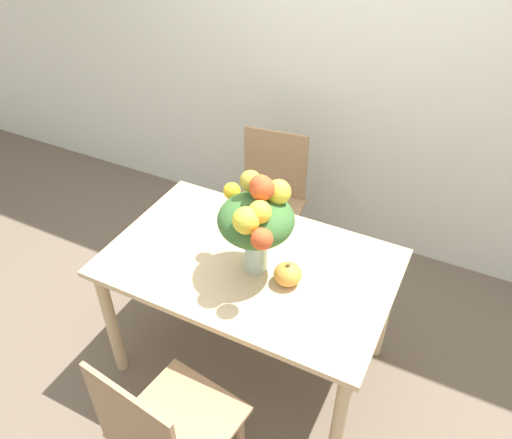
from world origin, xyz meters
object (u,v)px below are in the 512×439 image
at_px(flower_vase, 256,219).
at_px(pumpkin, 288,274).
at_px(dining_chair_near_window, 268,203).
at_px(dining_chair_far_side, 167,433).

xyz_separation_m(flower_vase, pumpkin, (0.16, -0.02, -0.24)).
bearing_deg(flower_vase, dining_chair_near_window, 111.87).
bearing_deg(dining_chair_near_window, flower_vase, -75.72).
relative_size(flower_vase, pumpkin, 4.02).
height_order(dining_chair_near_window, dining_chair_far_side, same).
relative_size(flower_vase, dining_chair_near_window, 0.54).
relative_size(pumpkin, dining_chair_near_window, 0.13).
xyz_separation_m(flower_vase, dining_chair_near_window, (-0.32, 0.79, -0.54)).
height_order(pumpkin, dining_chair_far_side, dining_chair_far_side).
distance_m(dining_chair_near_window, dining_chair_far_side, 1.55).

